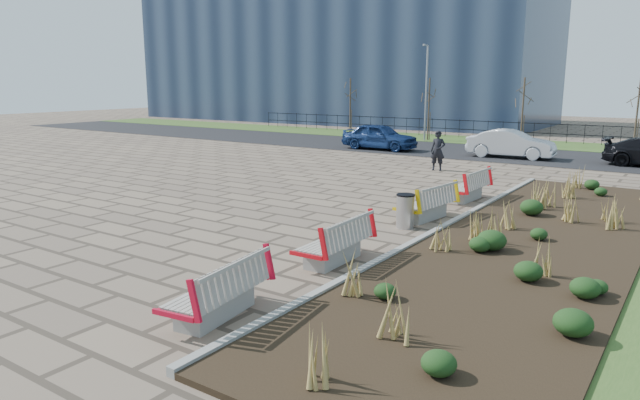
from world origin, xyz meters
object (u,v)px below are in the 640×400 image
Objects in this scene: bench_d at (466,185)px; lamp_west at (426,94)px; bench_c at (425,202)px; bench_a at (215,288)px; pedestrian at (438,151)px; car_silver at (511,144)px; car_blue at (380,136)px; bench_b at (333,240)px; litter_bin at (405,211)px.

bench_d is 0.35× the size of lamp_west.
lamp_west is (-9.00, 19.95, 2.54)m from bench_c.
bench_a is 17.20m from pedestrian.
bench_c is at bearing -87.47° from bench_d.
pedestrian is at bearing 162.80° from car_silver.
bench_d is (0.00, 3.19, 0.00)m from bench_c.
pedestrian is (-3.30, 16.88, 0.37)m from bench_a.
bench_a is 8.27m from bench_c.
car_blue is (-9.09, 10.83, 0.25)m from bench_d.
bench_b is at bearing 82.22° from bench_a.
bench_c is 2.36× the size of litter_bin.
bench_b is 20.85m from car_blue.
car_blue is at bearing 114.36° from bench_b.
car_silver is at bearing -36.90° from lamp_west.
litter_bin is 15.93m from car_silver.
car_silver is at bearing 94.09° from bench_b.
lamp_west is (-7.10, 5.33, 2.32)m from car_silver.
bench_a is 1.00× the size of bench_d.
bench_d is at bearing 97.23° from bench_c.
bench_d is 6.36m from pedestrian.
car_silver is (-1.90, 22.89, 0.22)m from bench_a.
litter_bin is (-0.04, 7.07, -0.06)m from bench_a.
car_silver is at bearing 86.96° from bench_a.
bench_c is at bearing 88.50° from bench_b.
litter_bin is 17.71m from car_blue.
bench_c is 16.71m from car_blue.
bench_a is 2.36× the size of litter_bin.
bench_a is at bearing -91.38° from pedestrian.
bench_c is 1.20m from litter_bin.
pedestrian is (-3.30, 13.36, 0.37)m from bench_b.
bench_a is 1.21× the size of pedestrian.
lamp_west is at bearing -1.37° from car_blue.
car_silver is at bearing -85.67° from car_blue.
pedestrian is 0.40× the size of car_blue.
bench_b is (0.00, 3.52, 0.00)m from bench_a.
litter_bin is at bearing 89.10° from bench_b.
litter_bin is 0.21× the size of car_blue.
bench_d is 4.38m from litter_bin.
car_silver is at bearing 101.95° from bench_d.
bench_a is 29.73m from lamp_west.
bench_d is at bearing -140.45° from car_blue.
bench_b is 1.00× the size of bench_d.
car_silver reaches higher than bench_b.
bench_d is at bearing 89.51° from litter_bin.
litter_bin is (-0.04, 3.55, -0.06)m from bench_b.
car_blue reaches higher than bench_b.
litter_bin is 0.21× the size of car_silver.
pedestrian is 0.41× the size of car_silver.
car_blue reaches higher than bench_a.
lamp_west is at bearing 108.52° from bench_b.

